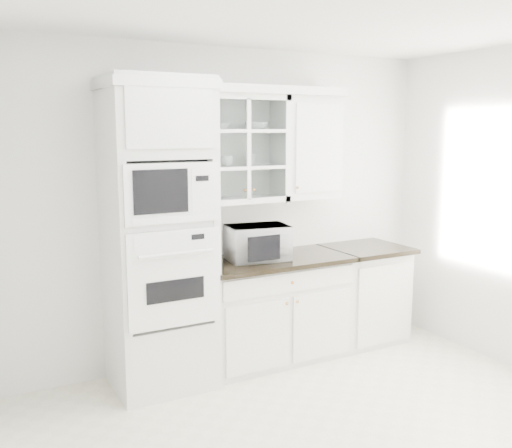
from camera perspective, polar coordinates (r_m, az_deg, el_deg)
ground at (r=4.00m, az=8.99°, el=-20.84°), size 4.00×3.50×0.01m
room_shell at (r=3.81m, az=5.77°, el=5.88°), size 4.00×3.50×2.70m
oven_column at (r=4.44m, az=-9.68°, el=-1.24°), size 0.76×0.68×2.40m
base_cabinet_run at (r=5.06m, az=1.68°, el=-8.39°), size 1.32×0.67×0.92m
extra_base_cabinet at (r=5.61m, az=10.65°, el=-6.77°), size 0.72×0.67×0.92m
upper_cabinet_glass at (r=4.82m, az=-1.65°, el=7.51°), size 0.80×0.33×0.90m
upper_cabinet_solid at (r=5.16m, az=5.13°, el=7.60°), size 0.55×0.33×0.90m
crown_molding at (r=4.76m, az=-2.71°, el=13.32°), size 2.14×0.38×0.07m
countertop_microwave at (r=4.83m, az=0.11°, el=-1.83°), size 0.56×0.49×0.29m
bowl_a at (r=4.71m, az=-4.10°, el=9.72°), size 0.28×0.28×0.05m
bowl_b at (r=4.88m, az=0.04°, el=9.77°), size 0.20×0.20×0.06m
cup_a at (r=4.79m, az=-2.97°, el=6.31°), size 0.13×0.13×0.08m
cup_b at (r=4.89m, az=-0.62°, el=6.45°), size 0.12×0.12×0.09m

